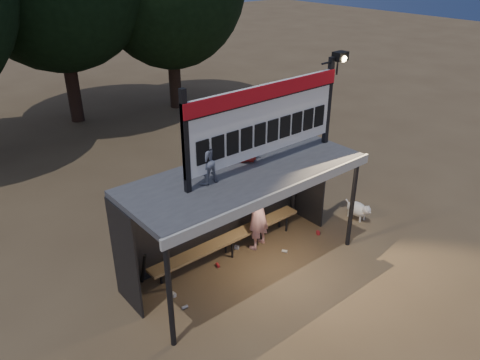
% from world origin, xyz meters
% --- Properties ---
extents(ground, '(80.00, 80.00, 0.00)m').
position_xyz_m(ground, '(0.00, 0.00, 0.00)').
color(ground, '#503D28').
rests_on(ground, ground).
extents(player, '(0.76, 0.61, 1.82)m').
position_xyz_m(player, '(0.73, 0.41, 0.91)').
color(player, white).
rests_on(player, ground).
extents(child_a, '(0.49, 0.40, 0.95)m').
position_xyz_m(child_a, '(-0.90, 0.07, 2.79)').
color(child_a, slate).
rests_on(child_a, dugout_shelter).
extents(child_b, '(0.58, 0.53, 1.00)m').
position_xyz_m(child_b, '(0.33, 0.34, 2.82)').
color(child_b, '#A42019').
rests_on(child_b, dugout_shelter).
extents(dugout_shelter, '(5.10, 2.08, 2.32)m').
position_xyz_m(dugout_shelter, '(0.00, 0.24, 1.85)').
color(dugout_shelter, '#404042').
rests_on(dugout_shelter, ground).
extents(scoreboard_assembly, '(4.10, 0.27, 1.99)m').
position_xyz_m(scoreboard_assembly, '(0.56, -0.01, 3.32)').
color(scoreboard_assembly, black).
rests_on(scoreboard_assembly, dugout_shelter).
extents(bench, '(4.00, 0.35, 0.48)m').
position_xyz_m(bench, '(0.00, 0.55, 0.43)').
color(bench, olive).
rests_on(bench, ground).
extents(dog, '(0.36, 0.81, 0.49)m').
position_xyz_m(dog, '(3.51, -0.33, 0.28)').
color(dog, white).
rests_on(dog, ground).
extents(bats, '(0.47, 0.33, 0.84)m').
position_xyz_m(bats, '(-2.20, 0.82, 0.43)').
color(bats, '#A7794D').
rests_on(bats, ground).
extents(litter, '(4.07, 1.00, 0.08)m').
position_xyz_m(litter, '(-0.06, 0.09, 0.04)').
color(litter, '#A41C20').
rests_on(litter, ground).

